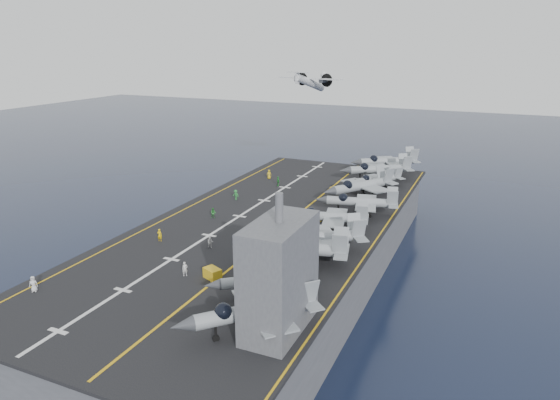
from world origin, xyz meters
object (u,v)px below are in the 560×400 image
at_px(island_superstructure, 279,264).
at_px(tow_cart_a, 212,273).
at_px(transport_plane, 310,83).
at_px(fighter_jet_0, 255,309).

xyz_separation_m(island_superstructure, tow_cart_a, (-12.66, 7.31, -6.82)).
bearing_deg(island_superstructure, transport_plane, 108.83).
xyz_separation_m(island_superstructure, transport_plane, (-29.21, 85.67, 11.35)).
bearing_deg(tow_cart_a, island_superstructure, -30.02).
bearing_deg(fighter_jet_0, island_superstructure, 38.74).
relative_size(island_superstructure, tow_cart_a, 5.60).
relative_size(tow_cart_a, transport_plane, 0.12).
distance_m(island_superstructure, tow_cart_a, 16.13).
xyz_separation_m(fighter_jet_0, tow_cart_a, (-10.67, 8.90, -2.02)).
height_order(fighter_jet_0, transport_plane, transport_plane).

